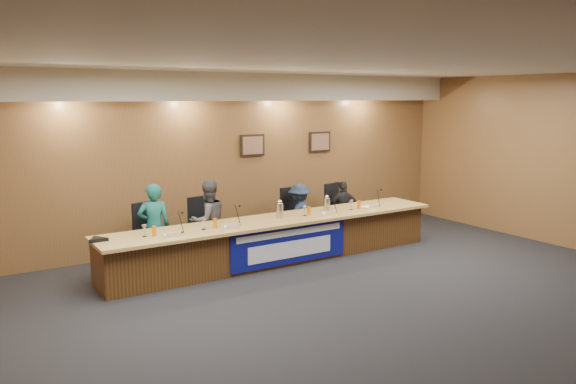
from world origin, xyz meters
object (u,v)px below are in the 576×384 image
at_px(panelist_b, 208,221).
at_px(panelist_d, 343,210).
at_px(office_chair_b, 206,232).
at_px(carafe_right, 327,204).
at_px(office_chair_c, 297,220).
at_px(panelist_c, 300,215).
at_px(banner, 290,245).
at_px(office_chair_a, 153,240).
at_px(speakerphone, 97,239).
at_px(carafe_mid, 280,211).
at_px(dais_body, 277,241).
at_px(panelist_a, 154,227).
at_px(office_chair_d, 340,214).

distance_m(panelist_b, panelist_d, 2.90).
distance_m(office_chair_b, carafe_right, 2.20).
xyz_separation_m(panelist_b, office_chair_c, (1.86, 0.10, -0.22)).
bearing_deg(panelist_c, banner, 32.25).
height_order(office_chair_a, speakerphone, speakerphone).
distance_m(panelist_d, carafe_mid, 2.00).
bearing_deg(speakerphone, dais_body, -0.89).
xyz_separation_m(banner, office_chair_b, (-0.98, 1.15, 0.10)).
distance_m(banner, carafe_mid, 0.64).
bearing_deg(carafe_mid, dais_body, 174.32).
relative_size(panelist_a, office_chair_d, 2.95).
bearing_deg(office_chair_d, office_chair_a, 163.69).
relative_size(panelist_c, office_chair_a, 2.46).
height_order(office_chair_b, office_chair_d, same).
height_order(office_chair_b, carafe_right, carafe_right).
distance_m(panelist_c, speakerphone, 3.89).
bearing_deg(office_chair_b, carafe_right, -26.18).
height_order(banner, carafe_mid, carafe_mid).
xyz_separation_m(office_chair_b, speakerphone, (-1.98, -0.69, 0.30)).
height_order(panelist_c, office_chair_b, panelist_c).
distance_m(panelist_d, office_chair_c, 1.05).
height_order(dais_body, office_chair_a, dais_body).
bearing_deg(office_chair_b, panelist_b, -97.98).
height_order(dais_body, panelist_d, panelist_d).
bearing_deg(panelist_d, carafe_right, 53.18).
height_order(banner, carafe_right, carafe_right).
distance_m(banner, office_chair_d, 2.24).
bearing_deg(panelist_d, panelist_b, 18.61).
height_order(panelist_b, panelist_c, panelist_b).
distance_m(banner, office_chair_a, 2.25).
relative_size(dais_body, banner, 2.73).
relative_size(office_chair_d, carafe_right, 2.15).
relative_size(office_chair_a, office_chair_b, 1.00).
bearing_deg(carafe_right, dais_body, -176.96).
xyz_separation_m(panelist_b, panelist_d, (2.90, 0.00, -0.12)).
xyz_separation_m(office_chair_a, carafe_right, (3.01, -0.68, 0.38)).
height_order(dais_body, speakerphone, speakerphone).
bearing_deg(office_chair_a, panelist_b, -21.82).
relative_size(dais_body, speakerphone, 18.75).
bearing_deg(carafe_mid, banner, -96.58).
height_order(panelist_a, office_chair_d, panelist_a).
distance_m(banner, panelist_b, 1.47).
bearing_deg(carafe_right, panelist_b, 164.34).
relative_size(panelist_d, office_chair_b, 2.39).
bearing_deg(office_chair_a, dais_body, -36.66).
bearing_deg(office_chair_c, carafe_right, -79.94).
relative_size(panelist_c, office_chair_b, 2.46).
relative_size(panelist_d, carafe_right, 5.13).
bearing_deg(panelist_d, dais_body, 36.93).
xyz_separation_m(banner, office_chair_d, (1.92, 1.15, 0.10)).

